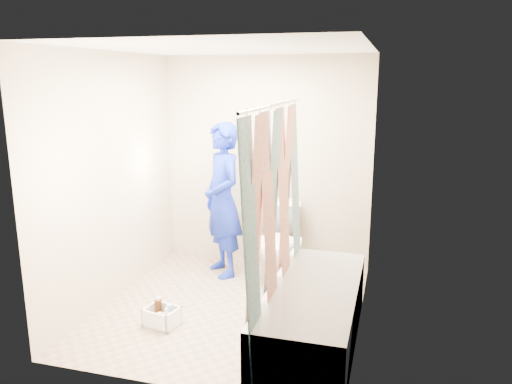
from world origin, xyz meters
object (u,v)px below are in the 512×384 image
(bathtub, at_px, (313,313))
(cleaning_caddy, at_px, (163,318))
(plumber, at_px, (223,200))
(toilet, at_px, (278,244))

(bathtub, xyz_separation_m, cleaning_caddy, (-1.32, -0.08, -0.19))
(cleaning_caddy, bearing_deg, bathtub, 15.14)
(bathtub, bearing_deg, plumber, 134.54)
(bathtub, height_order, plumber, plumber)
(toilet, xyz_separation_m, plumber, (-0.63, 0.01, 0.44))
(plumber, xyz_separation_m, cleaning_caddy, (-0.11, -1.31, -0.77))
(bathtub, height_order, cleaning_caddy, bathtub)
(toilet, distance_m, plumber, 0.77)
(cleaning_caddy, bearing_deg, plumber, 96.89)
(bathtub, distance_m, plumber, 1.82)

